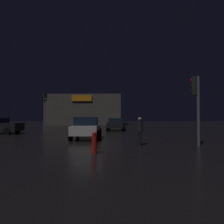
{
  "coord_description": "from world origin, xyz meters",
  "views": [
    {
      "loc": [
        2.45,
        -16.9,
        1.57
      ],
      "look_at": [
        1.92,
        3.98,
        2.07
      ],
      "focal_mm": 33.45,
      "sensor_mm": 36.0,
      "label": 1
    }
  ],
  "objects_px": {
    "fire_hydrant": "(94,143)",
    "pedestrian": "(140,129)",
    "car_near": "(86,128)",
    "store_building": "(86,110)",
    "car_crossing": "(116,124)",
    "traffic_signal_cross_left": "(45,103)",
    "traffic_signal_main": "(196,97)"
  },
  "relations": [
    {
      "from": "store_building",
      "to": "car_near",
      "type": "distance_m",
      "value": 29.09
    },
    {
      "from": "car_near",
      "to": "fire_hydrant",
      "type": "relative_size",
      "value": 4.13
    },
    {
      "from": "traffic_signal_main",
      "to": "car_crossing",
      "type": "distance_m",
      "value": 14.14
    },
    {
      "from": "car_crossing",
      "to": "traffic_signal_main",
      "type": "bearing_deg",
      "value": -71.45
    },
    {
      "from": "traffic_signal_main",
      "to": "car_near",
      "type": "distance_m",
      "value": 7.64
    },
    {
      "from": "traffic_signal_main",
      "to": "car_crossing",
      "type": "relative_size",
      "value": 0.81
    },
    {
      "from": "traffic_signal_main",
      "to": "car_crossing",
      "type": "bearing_deg",
      "value": 108.55
    },
    {
      "from": "traffic_signal_main",
      "to": "fire_hydrant",
      "type": "xyz_separation_m",
      "value": [
        -5.3,
        -2.47,
        -2.17
      ]
    },
    {
      "from": "pedestrian",
      "to": "fire_hydrant",
      "type": "distance_m",
      "value": 3.5
    },
    {
      "from": "traffic_signal_cross_left",
      "to": "car_near",
      "type": "relative_size",
      "value": 1.1
    },
    {
      "from": "store_building",
      "to": "pedestrian",
      "type": "xyz_separation_m",
      "value": [
        7.89,
        -32.0,
        -2.08
      ]
    },
    {
      "from": "car_near",
      "to": "car_crossing",
      "type": "xyz_separation_m",
      "value": [
        2.07,
        9.76,
        -0.04
      ]
    },
    {
      "from": "traffic_signal_cross_left",
      "to": "car_crossing",
      "type": "xyz_separation_m",
      "value": [
        7.81,
        2.02,
        -2.32
      ]
    },
    {
      "from": "store_building",
      "to": "car_crossing",
      "type": "bearing_deg",
      "value": -71.06
    },
    {
      "from": "store_building",
      "to": "fire_hydrant",
      "type": "distance_m",
      "value": 35.21
    },
    {
      "from": "traffic_signal_cross_left",
      "to": "car_near",
      "type": "height_order",
      "value": "traffic_signal_cross_left"
    },
    {
      "from": "pedestrian",
      "to": "traffic_signal_main",
      "type": "bearing_deg",
      "value": -3.41
    },
    {
      "from": "car_near",
      "to": "traffic_signal_main",
      "type": "bearing_deg",
      "value": -28.35
    },
    {
      "from": "car_near",
      "to": "fire_hydrant",
      "type": "height_order",
      "value": "car_near"
    },
    {
      "from": "traffic_signal_main",
      "to": "car_near",
      "type": "bearing_deg",
      "value": 151.65
    },
    {
      "from": "store_building",
      "to": "car_near",
      "type": "xyz_separation_m",
      "value": [
        4.42,
        -28.67,
        -2.19
      ]
    },
    {
      "from": "car_near",
      "to": "car_crossing",
      "type": "relative_size",
      "value": 0.84
    },
    {
      "from": "traffic_signal_main",
      "to": "car_near",
      "type": "height_order",
      "value": "traffic_signal_main"
    },
    {
      "from": "car_near",
      "to": "pedestrian",
      "type": "relative_size",
      "value": 2.49
    },
    {
      "from": "fire_hydrant",
      "to": "car_crossing",
      "type": "bearing_deg",
      "value": 86.96
    },
    {
      "from": "car_near",
      "to": "pedestrian",
      "type": "bearing_deg",
      "value": -43.92
    },
    {
      "from": "traffic_signal_cross_left",
      "to": "car_crossing",
      "type": "height_order",
      "value": "traffic_signal_cross_left"
    },
    {
      "from": "car_crossing",
      "to": "fire_hydrant",
      "type": "xyz_separation_m",
      "value": [
        -0.84,
        -15.76,
        -0.29
      ]
    },
    {
      "from": "store_building",
      "to": "traffic_signal_cross_left",
      "type": "xyz_separation_m",
      "value": [
        -1.32,
        -20.92,
        0.09
      ]
    },
    {
      "from": "fire_hydrant",
      "to": "pedestrian",
      "type": "bearing_deg",
      "value": 49.85
    },
    {
      "from": "traffic_signal_cross_left",
      "to": "car_crossing",
      "type": "relative_size",
      "value": 0.92
    },
    {
      "from": "traffic_signal_main",
      "to": "fire_hydrant",
      "type": "distance_m",
      "value": 6.23
    }
  ]
}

